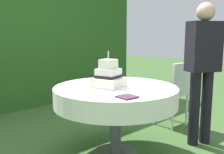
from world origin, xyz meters
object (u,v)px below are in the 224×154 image
at_px(cake_table, 116,96).
at_px(napkin_stack, 127,97).
at_px(standing_person, 203,64).
at_px(serving_plate_far, 87,96).
at_px(serving_plate_left, 163,89).
at_px(serving_plate_near, 150,84).
at_px(wedding_cake, 108,77).
at_px(serving_plate_right, 74,89).
at_px(garden_chair, 176,88).

bearing_deg(cake_table, napkin_stack, -122.68).
bearing_deg(standing_person, napkin_stack, 177.36).
xyz_separation_m(cake_table, standing_person, (0.91, -0.46, 0.29)).
height_order(serving_plate_far, serving_plate_left, same).
relative_size(serving_plate_left, napkin_stack, 0.69).
relative_size(serving_plate_near, serving_plate_far, 1.05).
relative_size(wedding_cake, serving_plate_right, 2.53).
distance_m(cake_table, garden_chair, 1.21).
distance_m(serving_plate_near, napkin_stack, 0.62).
bearing_deg(serving_plate_left, napkin_stack, 179.02).
bearing_deg(standing_person, garden_chair, 60.89).
bearing_deg(garden_chair, standing_person, -119.11).
bearing_deg(serving_plate_right, garden_chair, -3.15).
bearing_deg(standing_person, cake_table, 153.45).
height_order(cake_table, serving_plate_near, serving_plate_near).
bearing_deg(wedding_cake, cake_table, -38.00).
relative_size(wedding_cake, serving_plate_left, 3.53).
distance_m(serving_plate_near, garden_chair, 0.94).
bearing_deg(wedding_cake, napkin_stack, -113.81).
height_order(serving_plate_near, standing_person, standing_person).
height_order(cake_table, standing_person, standing_person).
xyz_separation_m(napkin_stack, garden_chair, (1.46, 0.47, -0.20)).
xyz_separation_m(wedding_cake, serving_plate_far, (-0.41, -0.18, -0.10)).
bearing_deg(napkin_stack, serving_plate_near, 20.42).
relative_size(cake_table, garden_chair, 1.41).
relative_size(wedding_cake, serving_plate_near, 2.96).
relative_size(serving_plate_right, standing_person, 0.09).
relative_size(garden_chair, standing_person, 0.56).
bearing_deg(cake_table, wedding_cake, 142.00).
distance_m(serving_plate_far, serving_plate_left, 0.76).
bearing_deg(serving_plate_far, wedding_cake, 23.47).
relative_size(cake_table, serving_plate_left, 12.16).
height_order(serving_plate_far, napkin_stack, napkin_stack).
relative_size(napkin_stack, standing_person, 0.09).
height_order(serving_plate_right, standing_person, standing_person).
distance_m(cake_table, serving_plate_far, 0.50).
bearing_deg(serving_plate_far, garden_chair, 6.69).
height_order(serving_plate_left, garden_chair, garden_chair).
distance_m(serving_plate_near, serving_plate_left, 0.24).
relative_size(napkin_stack, garden_chair, 0.17).
distance_m(cake_table, serving_plate_left, 0.49).
relative_size(cake_table, napkin_stack, 8.43).
relative_size(serving_plate_far, standing_person, 0.07).
height_order(napkin_stack, standing_person, standing_person).
relative_size(serving_plate_near, standing_person, 0.08).
xyz_separation_m(serving_plate_left, garden_chair, (0.96, 0.47, -0.20)).
bearing_deg(serving_plate_near, napkin_stack, -159.58).
relative_size(wedding_cake, standing_person, 0.23).
bearing_deg(garden_chair, serving_plate_far, -173.31).
bearing_deg(napkin_stack, serving_plate_right, 104.24).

